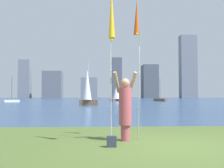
% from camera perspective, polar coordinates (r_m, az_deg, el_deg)
% --- Properties ---
extents(ground, '(120.00, 138.00, 0.12)m').
position_cam_1_polar(ground, '(57.41, -1.03, -3.62)').
color(ground, '#475B28').
extents(person, '(0.67, 0.50, 1.84)m').
position_cam_1_polar(person, '(7.15, 2.81, -4.78)').
color(person, '#B24C59').
rests_on(person, ground).
extents(kite_flag_left, '(0.16, 0.82, 3.94)m').
position_cam_1_polar(kite_flag_left, '(7.02, -0.07, 14.13)').
color(kite_flag_left, '#B2B2B7').
rests_on(kite_flag_left, ground).
extents(kite_flag_right, '(0.16, 0.74, 3.92)m').
position_cam_1_polar(kite_flag_right, '(7.90, 5.25, 13.07)').
color(kite_flag_right, '#B2B2B7').
rests_on(kite_flag_right, ground).
extents(bag, '(0.23, 0.14, 0.26)m').
position_cam_1_polar(bag, '(6.37, -0.10, -12.08)').
color(bag, '#33384C').
rests_on(bag, ground).
extents(sailboat_2, '(3.04, 2.63, 3.98)m').
position_cam_1_polar(sailboat_2, '(53.95, 0.95, -1.95)').
color(sailboat_2, brown).
rests_on(sailboat_2, ground).
extents(sailboat_3, '(2.25, 1.19, 5.22)m').
position_cam_1_polar(sailboat_3, '(32.46, -5.27, -0.68)').
color(sailboat_3, brown).
rests_on(sailboat_3, ground).
extents(sailboat_4, '(2.58, 1.87, 4.34)m').
position_cam_1_polar(sailboat_4, '(48.86, -20.52, -3.33)').
color(sailboat_4, white).
rests_on(sailboat_4, ground).
extents(sailboat_6, '(2.45, 2.24, 4.51)m').
position_cam_1_polar(sailboat_6, '(53.72, 10.17, -3.28)').
color(sailboat_6, brown).
rests_on(sailboat_6, ground).
extents(skyline_tower_0, '(4.76, 4.60, 16.10)m').
position_cam_1_polar(skyline_tower_0, '(119.65, -17.98, 1.04)').
color(skyline_tower_0, gray).
rests_on(skyline_tower_0, ground).
extents(skyline_tower_1, '(7.89, 6.53, 11.18)m').
position_cam_1_polar(skyline_tower_1, '(115.48, -12.46, -0.13)').
color(skyline_tower_1, slate).
rests_on(skyline_tower_1, ground).
extents(skyline_tower_2, '(7.01, 3.89, 8.68)m').
position_cam_1_polar(skyline_tower_2, '(115.91, -4.89, -0.80)').
color(skyline_tower_2, gray).
rests_on(skyline_tower_2, ground).
extents(skyline_tower_3, '(4.20, 4.51, 17.27)m').
position_cam_1_polar(skyline_tower_3, '(116.02, 1.02, 1.31)').
color(skyline_tower_3, '#565B66').
rests_on(skyline_tower_3, ground).
extents(skyline_tower_4, '(6.50, 7.90, 14.23)m').
position_cam_1_polar(skyline_tower_4, '(118.11, 7.99, 0.53)').
color(skyline_tower_4, '#565B66').
rests_on(skyline_tower_4, ground).
extents(skyline_tower_5, '(7.00, 4.34, 27.08)m').
position_cam_1_polar(skyline_tower_5, '(121.30, 15.82, 3.57)').
color(skyline_tower_5, gray).
rests_on(skyline_tower_5, ground).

